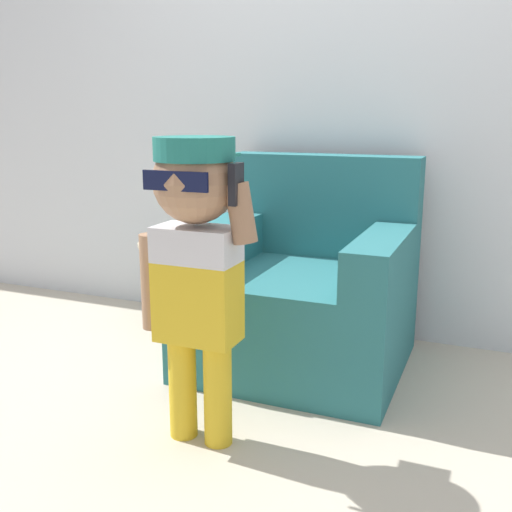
% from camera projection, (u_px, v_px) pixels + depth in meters
% --- Properties ---
extents(ground_plane, '(10.00, 10.00, 0.00)m').
position_uv_depth(ground_plane, '(298.00, 376.00, 2.64)').
color(ground_plane, '#BCB29E').
extents(wall_back, '(10.00, 0.05, 2.60)m').
position_uv_depth(wall_back, '(346.00, 78.00, 2.94)').
color(wall_back, silver).
rests_on(wall_back, ground_plane).
extents(armchair, '(0.93, 0.86, 0.94)m').
position_uv_depth(armchair, '(303.00, 292.00, 2.74)').
color(armchair, '#286B70').
rests_on(armchair, ground_plane).
extents(person_child, '(0.43, 0.32, 1.06)m').
position_uv_depth(person_child, '(196.00, 245.00, 1.97)').
color(person_child, gold).
rests_on(person_child, ground_plane).
extents(side_table, '(0.41, 0.41, 0.47)m').
position_uv_depth(side_table, '(179.00, 276.00, 3.17)').
color(side_table, beige).
rests_on(side_table, ground_plane).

